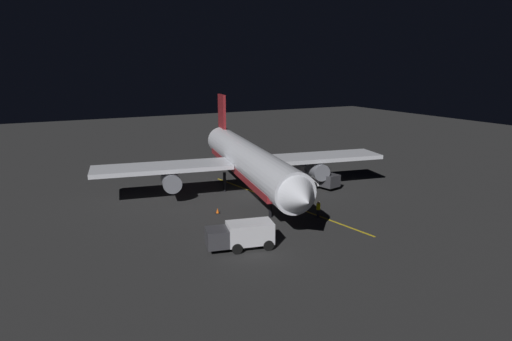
# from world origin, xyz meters

# --- Properties ---
(ground_plane) EXTENTS (180.00, 180.00, 0.20)m
(ground_plane) POSITION_xyz_m (0.00, 0.00, -0.10)
(ground_plane) COLOR #292929
(apron_guide_stripe) EXTENTS (5.01, 26.06, 0.01)m
(apron_guide_stripe) POSITION_xyz_m (-2.11, 4.00, 0.00)
(apron_guide_stripe) COLOR gold
(apron_guide_stripe) RESTS_ON ground_plane
(airliner) EXTENTS (35.84, 36.47, 11.19)m
(airliner) POSITION_xyz_m (-0.10, -0.58, 4.18)
(airliner) COLOR silver
(airliner) RESTS_ON ground_plane
(baggage_truck) EXTENTS (5.96, 3.27, 2.27)m
(baggage_truck) POSITION_xyz_m (7.31, 13.73, 1.18)
(baggage_truck) COLOR silver
(baggage_truck) RESTS_ON ground_plane
(catering_truck) EXTENTS (3.49, 6.57, 2.54)m
(catering_truck) POSITION_xyz_m (-9.54, 0.09, 1.30)
(catering_truck) COLOR silver
(catering_truck) RESTS_ON ground_plane
(ground_crew_worker) EXTENTS (0.40, 0.40, 1.74)m
(ground_crew_worker) POSITION_xyz_m (-2.90, 10.31, 0.89)
(ground_crew_worker) COLOR black
(ground_crew_worker) RESTS_ON ground_plane
(traffic_cone_near_left) EXTENTS (0.50, 0.50, 0.55)m
(traffic_cone_near_left) POSITION_xyz_m (5.79, 4.39, 0.25)
(traffic_cone_near_left) COLOR #EA590F
(traffic_cone_near_left) RESTS_ON ground_plane
(traffic_cone_near_right) EXTENTS (0.50, 0.50, 0.55)m
(traffic_cone_near_right) POSITION_xyz_m (-4.38, 3.53, 0.25)
(traffic_cone_near_right) COLOR #EA590F
(traffic_cone_near_right) RESTS_ON ground_plane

